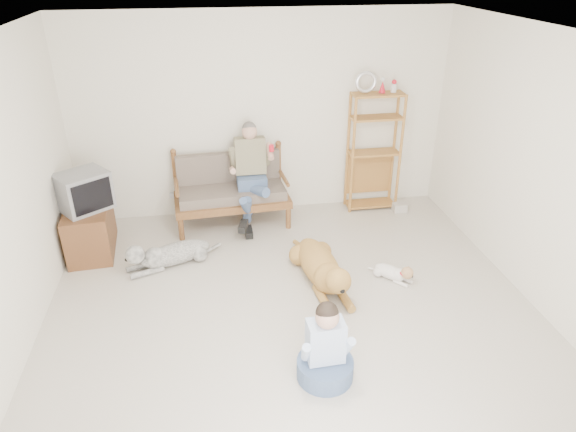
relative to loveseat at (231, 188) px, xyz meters
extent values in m
plane|color=beige|center=(0.47, -2.42, -0.49)|extent=(5.50, 5.50, 0.00)
plane|color=white|center=(0.47, -2.42, 2.21)|extent=(5.50, 5.50, 0.00)
plane|color=silver|center=(0.47, 0.33, 0.86)|extent=(5.00, 0.00, 5.00)
plane|color=silver|center=(2.97, -2.42, 0.86)|extent=(0.00, 5.50, 5.50)
cube|color=brown|center=(0.00, -0.07, -0.14)|extent=(1.54, 0.79, 0.10)
cube|color=#746459|center=(0.00, -0.07, -0.02)|extent=(1.41, 0.69, 0.13)
cube|color=#746459|center=(0.00, 0.17, 0.21)|extent=(1.38, 0.21, 0.45)
cylinder|color=brown|center=(0.00, 0.23, 0.41)|extent=(1.40, 0.14, 0.05)
cylinder|color=brown|center=(-0.70, -0.37, -0.34)|extent=(0.07, 0.07, 0.30)
cylinder|color=brown|center=(-0.70, 0.23, -0.01)|extent=(0.07, 0.07, 0.95)
cylinder|color=brown|center=(0.70, -0.37, -0.34)|extent=(0.07, 0.07, 0.30)
cylinder|color=brown|center=(0.70, 0.23, -0.01)|extent=(0.07, 0.07, 0.95)
cube|color=slate|center=(0.27, -0.07, 0.11)|extent=(0.38, 0.36, 0.19)
cube|color=gray|center=(0.27, 0.03, 0.44)|extent=(0.40, 0.27, 0.50)
sphere|color=tan|center=(0.27, 0.00, 0.77)|extent=(0.20, 0.20, 0.20)
sphere|color=#59544F|center=(0.27, 0.02, 0.81)|extent=(0.18, 0.18, 0.18)
cylinder|color=red|center=(0.53, -0.18, 0.60)|extent=(0.07, 0.07, 0.08)
cube|color=#C17D3C|center=(1.99, 0.13, 1.15)|extent=(0.69, 0.28, 0.03)
torus|color=silver|center=(1.81, 0.13, 1.31)|extent=(0.29, 0.05, 0.29)
cone|color=red|center=(2.04, 0.13, 1.24)|extent=(0.09, 0.09, 0.15)
cylinder|color=#C17D3C|center=(1.65, 0.00, 0.34)|extent=(0.04, 0.04, 1.65)
cylinder|color=#C17D3C|center=(1.65, 0.26, 0.34)|extent=(0.04, 0.04, 1.65)
cylinder|color=#C17D3C|center=(2.33, 0.00, 0.34)|extent=(0.04, 0.04, 1.65)
cylinder|color=#C17D3C|center=(2.33, 0.26, 0.34)|extent=(0.04, 0.04, 1.65)
cube|color=beige|center=(2.36, -0.10, -0.43)|extent=(0.19, 0.14, 0.12)
cube|color=brown|center=(-1.75, -0.51, -0.19)|extent=(0.56, 0.93, 0.60)
cube|color=brown|center=(-1.99, -0.73, -0.19)|extent=(0.05, 0.40, 0.50)
cube|color=brown|center=(-1.99, -0.29, -0.19)|extent=(0.05, 0.40, 0.50)
cube|color=slate|center=(-1.73, -0.55, 0.34)|extent=(0.69, 0.67, 0.45)
cube|color=black|center=(-1.60, -0.73, 0.34)|extent=(0.38, 0.29, 0.36)
cube|color=silver|center=(-0.78, 0.32, -0.19)|extent=(0.12, 0.02, 0.08)
ellipsoid|color=#A56F39|center=(0.87, -1.54, -0.32)|extent=(0.50, 1.11, 0.34)
sphere|color=#A56F39|center=(0.90, -1.86, -0.29)|extent=(0.34, 0.34, 0.34)
sphere|color=#A56F39|center=(0.93, -2.12, -0.15)|extent=(0.27, 0.27, 0.27)
ellipsoid|color=#A56F39|center=(0.94, -2.24, -0.17)|extent=(0.14, 0.20, 0.10)
cylinder|color=#A56F39|center=(0.81, -1.00, -0.42)|extent=(0.24, 0.41, 0.05)
ellipsoid|color=#A56F39|center=(0.84, -2.11, -0.15)|extent=(0.07, 0.09, 0.13)
ellipsoid|color=#A56F39|center=(1.02, -2.09, -0.15)|extent=(0.07, 0.09, 0.13)
ellipsoid|color=silver|center=(-0.73, -0.96, -0.36)|extent=(0.90, 0.58, 0.26)
sphere|color=silver|center=(-0.97, -1.06, -0.34)|extent=(0.26, 0.26, 0.26)
sphere|color=silver|center=(-1.17, -1.13, -0.23)|extent=(0.22, 0.22, 0.22)
ellipsoid|color=silver|center=(-1.26, -1.17, -0.25)|extent=(0.18, 0.15, 0.08)
cylinder|color=silver|center=(-0.34, -0.81, -0.43)|extent=(0.28, 0.26, 0.04)
ellipsoid|color=silver|center=(-1.18, -1.05, -0.23)|extent=(0.08, 0.07, 0.11)
ellipsoid|color=silver|center=(-1.12, -1.20, -0.23)|extent=(0.08, 0.07, 0.11)
ellipsoid|color=silver|center=(1.65, -1.68, -0.41)|extent=(0.38, 0.40, 0.15)
sphere|color=silver|center=(1.73, -1.76, -0.40)|extent=(0.15, 0.15, 0.15)
sphere|color=tan|center=(1.79, -1.84, -0.33)|extent=(0.14, 0.14, 0.14)
ellipsoid|color=tan|center=(1.83, -1.88, -0.35)|extent=(0.11, 0.11, 0.05)
cylinder|color=silver|center=(1.53, -1.53, -0.45)|extent=(0.15, 0.10, 0.02)
cone|color=tan|center=(1.75, -1.86, -0.29)|extent=(0.04, 0.04, 0.05)
cone|color=tan|center=(1.82, -1.79, -0.29)|extent=(0.04, 0.04, 0.05)
torus|color=red|center=(1.78, -1.82, -0.34)|extent=(0.13, 0.13, 0.02)
cylinder|color=slate|center=(0.59, -3.05, -0.40)|extent=(0.49, 0.49, 0.18)
cube|color=silver|center=(0.59, -3.02, -0.10)|extent=(0.32, 0.21, 0.38)
sphere|color=tan|center=(0.59, -3.05, 0.16)|extent=(0.20, 0.20, 0.20)
sphere|color=black|center=(0.59, -3.03, 0.20)|extent=(0.19, 0.19, 0.19)
camera|label=1|loc=(-0.27, -6.28, 2.81)|focal=32.00mm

